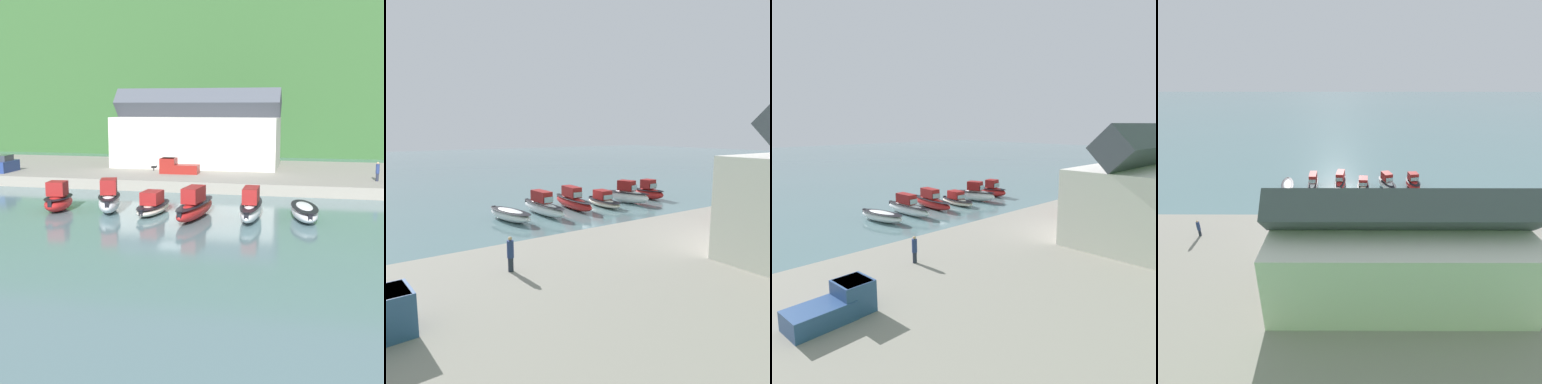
# 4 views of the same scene
# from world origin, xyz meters

# --- Properties ---
(ground_plane) EXTENTS (320.00, 320.00, 0.00)m
(ground_plane) POSITION_xyz_m (0.00, 0.00, 0.00)
(ground_plane) COLOR slate
(quay_promenade) EXTENTS (118.76, 25.84, 1.23)m
(quay_promenade) POSITION_xyz_m (0.00, 25.90, 0.62)
(quay_promenade) COLOR gray
(quay_promenade) RESTS_ON ground_plane
(harbor_clubhouse) EXTENTS (22.58, 8.71, 10.64)m
(harbor_clubhouse) POSITION_xyz_m (-4.21, 28.04, 5.22)
(harbor_clubhouse) COLOR silver
(harbor_clubhouse) RESTS_ON quay_promenade
(moored_boat_0) EXTENTS (2.82, 5.05, 2.74)m
(moored_boat_0) POSITION_xyz_m (-11.04, 0.67, 1.01)
(moored_boat_0) COLOR red
(moored_boat_0) RESTS_ON ground_plane
(moored_boat_1) EXTENTS (3.71, 6.46, 3.02)m
(moored_boat_1) POSITION_xyz_m (-6.36, 1.37, 1.13)
(moored_boat_1) COLOR white
(moored_boat_1) RESTS_ON ground_plane
(moored_boat_2) EXTENTS (2.46, 6.53, 2.07)m
(moored_boat_2) POSITION_xyz_m (-2.20, 1.36, 0.73)
(moored_boat_2) COLOR white
(moored_boat_2) RESTS_ON ground_plane
(moored_boat_3) EXTENTS (2.57, 8.75, 2.75)m
(moored_boat_3) POSITION_xyz_m (1.84, 0.33, 1.01)
(moored_boat_3) COLOR red
(moored_boat_3) RESTS_ON ground_plane
(moored_boat_4) EXTENTS (1.91, 8.55, 2.74)m
(moored_boat_4) POSITION_xyz_m (6.57, 1.20, 1.01)
(moored_boat_4) COLOR white
(moored_boat_4) RESTS_ON ground_plane
(moored_boat_5) EXTENTS (3.22, 7.17, 1.30)m
(moored_boat_5) POSITION_xyz_m (10.99, 1.83, 0.69)
(moored_boat_5) COLOR white
(moored_boat_5) RESTS_ON ground_plane
(pickup_truck_1) EXTENTS (4.78, 2.11, 1.90)m
(pickup_truck_1) POSITION_xyz_m (-4.99, 20.05, 2.05)
(pickup_truck_1) COLOR maroon
(pickup_truck_1) RESTS_ON quay_promenade
(person_on_quay) EXTENTS (0.40, 0.40, 2.14)m
(person_on_quay) POSITION_xyz_m (18.49, 18.40, 2.33)
(person_on_quay) COLOR #232838
(person_on_quay) RESTS_ON quay_promenade
(dog_on_quay) EXTENTS (0.88, 0.46, 0.68)m
(dog_on_quay) POSITION_xyz_m (-8.52, 22.18, 1.69)
(dog_on_quay) COLOR black
(dog_on_quay) RESTS_ON quay_promenade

